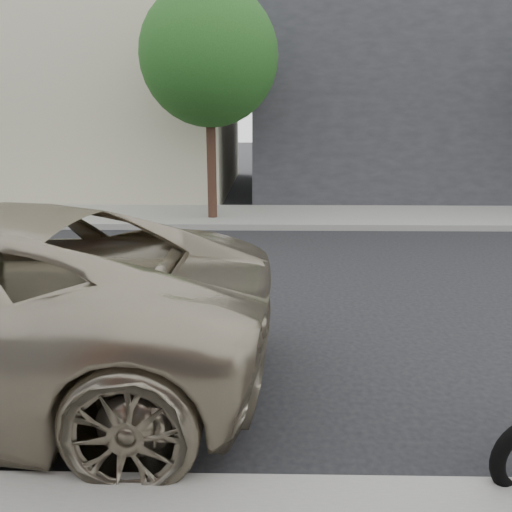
{
  "coord_description": "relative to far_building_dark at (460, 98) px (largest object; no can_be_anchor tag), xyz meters",
  "views": [
    {
      "loc": [
        0.61,
        7.05,
        2.59
      ],
      "look_at": [
        0.72,
        0.77,
        0.9
      ],
      "focal_mm": 35.0,
      "sensor_mm": 36.0,
      "label": 1
    }
  ],
  "objects": [
    {
      "name": "far_building_dark",
      "position": [
        0.0,
        0.0,
        0.0
      ],
      "size": [
        16.0,
        11.0,
        7.0
      ],
      "color": "#29292E",
      "rests_on": "ground"
    },
    {
      "name": "street_tree_mid",
      "position": [
        9.0,
        7.5,
        0.64
      ],
      "size": [
        3.4,
        3.4,
        5.7
      ],
      "color": "#3C251B",
      "rests_on": "far_sidewalk"
    },
    {
      "name": "far_building_cream",
      "position": [
        16.0,
        -0.0,
        0.5
      ],
      "size": [
        14.0,
        11.0,
        8.0
      ],
      "color": "#BEB898",
      "rests_on": "ground"
    },
    {
      "name": "far_sidewalk",
      "position": [
        7.0,
        7.0,
        -3.43
      ],
      "size": [
        44.0,
        3.0,
        0.15
      ],
      "primitive_type": "cube",
      "color": "gray",
      "rests_on": "ground"
    },
    {
      "name": "ground",
      "position": [
        7.0,
        13.5,
        -3.5
      ],
      "size": [
        120.0,
        120.0,
        0.0
      ],
      "primitive_type": "plane",
      "color": "black",
      "rests_on": "ground"
    }
  ]
}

